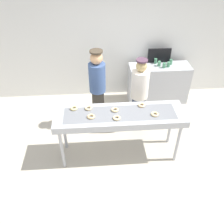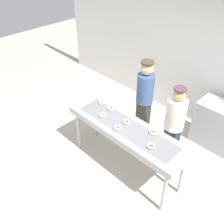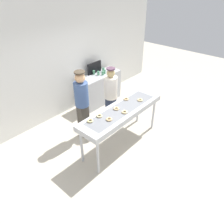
{
  "view_description": "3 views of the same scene",
  "coord_description": "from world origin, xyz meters",
  "px_view_note": "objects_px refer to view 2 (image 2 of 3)",
  "views": [
    {
      "loc": [
        -0.38,
        -3.26,
        3.51
      ],
      "look_at": [
        -0.14,
        -0.09,
        1.08
      ],
      "focal_mm": 39.28,
      "sensor_mm": 36.0,
      "label": 1
    },
    {
      "loc": [
        2.18,
        -2.49,
        3.69
      ],
      "look_at": [
        -0.32,
        -0.02,
        1.11
      ],
      "focal_mm": 41.58,
      "sensor_mm": 36.0,
      "label": 2
    },
    {
      "loc": [
        -3.18,
        -2.5,
        3.52
      ],
      "look_at": [
        -0.34,
        -0.02,
        1.07
      ],
      "focal_mm": 34.76,
      "sensor_mm": 36.0,
      "label": 3
    }
  ],
  "objects_px": {
    "plain_donut_6": "(126,122)",
    "fryer_conveyor": "(126,130)",
    "plain_donut_5": "(153,132)",
    "plain_donut_0": "(117,128)",
    "worker_baker": "(174,123)",
    "plain_donut_3": "(102,102)",
    "worker_assistant": "(145,97)",
    "plain_donut_1": "(103,115)",
    "plain_donut_4": "(151,146)",
    "plain_donut_2": "(111,108)"
  },
  "relations": [
    {
      "from": "plain_donut_3",
      "to": "plain_donut_0",
      "type": "bearing_deg",
      "value": -24.19
    },
    {
      "from": "worker_assistant",
      "to": "plain_donut_0",
      "type": "bearing_deg",
      "value": 109.13
    },
    {
      "from": "plain_donut_1",
      "to": "worker_assistant",
      "type": "relative_size",
      "value": 0.08
    },
    {
      "from": "worker_baker",
      "to": "worker_assistant",
      "type": "height_order",
      "value": "worker_assistant"
    },
    {
      "from": "worker_baker",
      "to": "plain_donut_3",
      "type": "bearing_deg",
      "value": 12.35
    },
    {
      "from": "plain_donut_3",
      "to": "worker_baker",
      "type": "bearing_deg",
      "value": 23.46
    },
    {
      "from": "plain_donut_5",
      "to": "worker_assistant",
      "type": "bearing_deg",
      "value": 136.69
    },
    {
      "from": "fryer_conveyor",
      "to": "plain_donut_6",
      "type": "bearing_deg",
      "value": 131.88
    },
    {
      "from": "plain_donut_6",
      "to": "worker_assistant",
      "type": "bearing_deg",
      "value": 108.65
    },
    {
      "from": "plain_donut_1",
      "to": "worker_assistant",
      "type": "bearing_deg",
      "value": 82.09
    },
    {
      "from": "plain_donut_2",
      "to": "worker_assistant",
      "type": "xyz_separation_m",
      "value": [
        0.18,
        0.74,
        -0.01
      ]
    },
    {
      "from": "plain_donut_3",
      "to": "fryer_conveyor",
      "type": "bearing_deg",
      "value": -13.31
    },
    {
      "from": "plain_donut_4",
      "to": "worker_assistant",
      "type": "xyz_separation_m",
      "value": [
        -0.93,
        0.99,
        -0.01
      ]
    },
    {
      "from": "plain_donut_0",
      "to": "worker_baker",
      "type": "bearing_deg",
      "value": 58.57
    },
    {
      "from": "fryer_conveyor",
      "to": "plain_donut_4",
      "type": "relative_size",
      "value": 17.25
    },
    {
      "from": "plain_donut_1",
      "to": "plain_donut_0",
      "type": "bearing_deg",
      "value": -9.22
    },
    {
      "from": "plain_donut_1",
      "to": "plain_donut_3",
      "type": "relative_size",
      "value": 1.0
    },
    {
      "from": "plain_donut_3",
      "to": "worker_baker",
      "type": "distance_m",
      "value": 1.36
    },
    {
      "from": "plain_donut_4",
      "to": "plain_donut_6",
      "type": "height_order",
      "value": "same"
    },
    {
      "from": "plain_donut_2",
      "to": "fryer_conveyor",
      "type": "bearing_deg",
      "value": -17.61
    },
    {
      "from": "plain_donut_3",
      "to": "plain_donut_6",
      "type": "relative_size",
      "value": 1.0
    },
    {
      "from": "worker_assistant",
      "to": "fryer_conveyor",
      "type": "bearing_deg",
      "value": 115.13
    },
    {
      "from": "plain_donut_3",
      "to": "plain_donut_6",
      "type": "height_order",
      "value": "same"
    },
    {
      "from": "plain_donut_2",
      "to": "plain_donut_4",
      "type": "bearing_deg",
      "value": -12.9
    },
    {
      "from": "plain_donut_1",
      "to": "worker_assistant",
      "type": "height_order",
      "value": "worker_assistant"
    },
    {
      "from": "plain_donut_0",
      "to": "plain_donut_3",
      "type": "xyz_separation_m",
      "value": [
        -0.72,
        0.32,
        0.0
      ]
    },
    {
      "from": "plain_donut_2",
      "to": "plain_donut_5",
      "type": "distance_m",
      "value": 0.94
    },
    {
      "from": "fryer_conveyor",
      "to": "plain_donut_2",
      "type": "bearing_deg",
      "value": 162.39
    },
    {
      "from": "plain_donut_3",
      "to": "plain_donut_4",
      "type": "height_order",
      "value": "same"
    },
    {
      "from": "plain_donut_6",
      "to": "worker_assistant",
      "type": "relative_size",
      "value": 0.08
    },
    {
      "from": "plain_donut_1",
      "to": "worker_baker",
      "type": "distance_m",
      "value": 1.24
    },
    {
      "from": "plain_donut_2",
      "to": "plain_donut_5",
      "type": "height_order",
      "value": "same"
    },
    {
      "from": "worker_assistant",
      "to": "plain_donut_1",
      "type": "bearing_deg",
      "value": 85.86
    },
    {
      "from": "plain_donut_6",
      "to": "worker_assistant",
      "type": "xyz_separation_m",
      "value": [
        -0.28,
        0.82,
        -0.01
      ]
    },
    {
      "from": "plain_donut_4",
      "to": "plain_donut_6",
      "type": "xyz_separation_m",
      "value": [
        -0.66,
        0.17,
        0.0
      ]
    },
    {
      "from": "plain_donut_4",
      "to": "worker_baker",
      "type": "height_order",
      "value": "worker_baker"
    },
    {
      "from": "plain_donut_6",
      "to": "fryer_conveyor",
      "type": "bearing_deg",
      "value": -48.12
    },
    {
      "from": "plain_donut_3",
      "to": "plain_donut_5",
      "type": "xyz_separation_m",
      "value": [
        1.19,
        0.0,
        0.0
      ]
    },
    {
      "from": "fryer_conveyor",
      "to": "worker_baker",
      "type": "bearing_deg",
      "value": 57.68
    },
    {
      "from": "plain_donut_1",
      "to": "worker_baker",
      "type": "xyz_separation_m",
      "value": [
        0.95,
        0.79,
        -0.08
      ]
    },
    {
      "from": "plain_donut_5",
      "to": "plain_donut_1",
      "type": "bearing_deg",
      "value": -163.9
    },
    {
      "from": "plain_donut_5",
      "to": "worker_baker",
      "type": "xyz_separation_m",
      "value": [
        0.05,
        0.53,
        -0.08
      ]
    },
    {
      "from": "plain_donut_1",
      "to": "plain_donut_4",
      "type": "xyz_separation_m",
      "value": [
        1.07,
        -0.02,
        0.0
      ]
    },
    {
      "from": "plain_donut_1",
      "to": "plain_donut_3",
      "type": "xyz_separation_m",
      "value": [
        -0.3,
        0.25,
        0.0
      ]
    },
    {
      "from": "fryer_conveyor",
      "to": "plain_donut_5",
      "type": "distance_m",
      "value": 0.46
    },
    {
      "from": "plain_donut_1",
      "to": "plain_donut_3",
      "type": "distance_m",
      "value": 0.39
    },
    {
      "from": "worker_assistant",
      "to": "plain_donut_3",
      "type": "bearing_deg",
      "value": 62.86
    },
    {
      "from": "fryer_conveyor",
      "to": "plain_donut_0",
      "type": "xyz_separation_m",
      "value": [
        -0.07,
        -0.14,
        0.09
      ]
    },
    {
      "from": "fryer_conveyor",
      "to": "plain_donut_3",
      "type": "relative_size",
      "value": 17.25
    },
    {
      "from": "plain_donut_5",
      "to": "worker_baker",
      "type": "height_order",
      "value": "worker_baker"
    }
  ]
}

